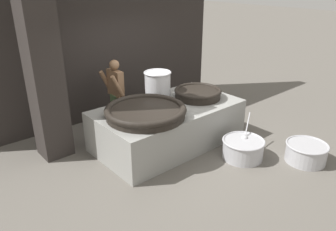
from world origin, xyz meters
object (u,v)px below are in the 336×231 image
stock_pot (158,84)px  prep_bowl_vegetables (243,148)px  giant_wok_near (146,111)px  prep_bowl_meat (306,152)px  cook (116,92)px  giant_wok_far (198,93)px

stock_pot → prep_bowl_vegetables: size_ratio=0.60×
giant_wok_near → prep_bowl_meat: bearing=-44.6°
giant_wok_near → cook: 1.51m
giant_wok_far → prep_bowl_vegetables: 1.52m
stock_pot → prep_bowl_meat: (1.31, -2.75, -0.92)m
cook → prep_bowl_meat: bearing=117.7°
giant_wok_far → cook: bearing=130.1°
stock_pot → cook: size_ratio=0.37×
prep_bowl_meat → giant_wok_near: bearing=135.4°
stock_pot → prep_bowl_meat: bearing=-64.5°
giant_wok_near → stock_pot: stock_pot is taller
giant_wok_far → prep_bowl_vegetables: giant_wok_far is taller
giant_wok_far → stock_pot: size_ratio=1.73×
giant_wok_far → prep_bowl_meat: bearing=-72.8°
cook → prep_bowl_vegetables: cook is taller
cook → prep_bowl_vegetables: size_ratio=1.63×
prep_bowl_vegetables → prep_bowl_meat: size_ratio=1.26×
giant_wok_far → prep_bowl_meat: (0.68, -2.19, -0.73)m
giant_wok_near → giant_wok_far: (1.45, 0.09, -0.00)m
stock_pot → prep_bowl_vegetables: 2.17m
giant_wok_near → stock_pot: 1.06m
giant_wok_far → cook: cook is taller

